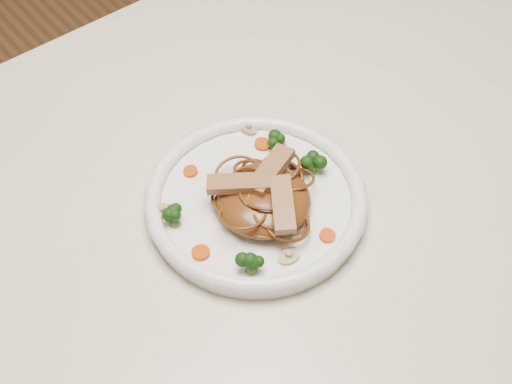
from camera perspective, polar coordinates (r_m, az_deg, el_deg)
table at (r=0.98m, az=-1.02°, el=-3.36°), size 1.20×0.80×0.75m
plate at (r=0.88m, az=0.00°, el=-0.90°), size 0.33×0.33×0.02m
noodle_mound at (r=0.85m, az=0.58°, el=-0.63°), size 0.12×0.12×0.04m
chicken_a at (r=0.85m, az=1.15°, el=1.73°), size 0.08×0.05×0.01m
chicken_b at (r=0.84m, az=-1.35°, el=0.68°), size 0.07×0.07×0.01m
chicken_c at (r=0.82m, az=2.12°, el=-0.96°), size 0.06×0.07×0.01m
broccoli_0 at (r=0.91m, az=1.53°, el=4.00°), size 0.03×0.03×0.03m
broccoli_1 at (r=0.84m, az=-6.43°, el=-1.97°), size 0.03×0.03×0.03m
broccoli_2 at (r=0.80m, az=-0.40°, el=-5.60°), size 0.03×0.03×0.03m
broccoli_3 at (r=0.89m, az=4.46°, el=2.22°), size 0.03×0.03×0.03m
carrot_0 at (r=0.92m, az=0.51°, el=3.77°), size 0.02×0.02×0.00m
carrot_1 at (r=0.82m, az=-4.35°, el=-4.75°), size 0.02×0.02×0.00m
carrot_2 at (r=0.91m, az=4.33°, el=2.27°), size 0.02×0.02×0.00m
carrot_3 at (r=0.90m, az=-5.16°, el=1.63°), size 0.02×0.02×0.00m
carrot_4 at (r=0.84m, az=5.63°, el=-3.43°), size 0.02×0.02×0.00m
mushroom_0 at (r=0.82m, az=2.60°, el=-5.05°), size 0.03×0.03×0.01m
mushroom_1 at (r=0.93m, az=1.67°, el=3.93°), size 0.03×0.03×0.01m
mushroom_2 at (r=0.86m, az=-7.49°, el=-1.52°), size 0.03×0.03×0.01m
mushroom_3 at (r=0.94m, az=-0.58°, el=4.97°), size 0.03×0.03×0.01m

